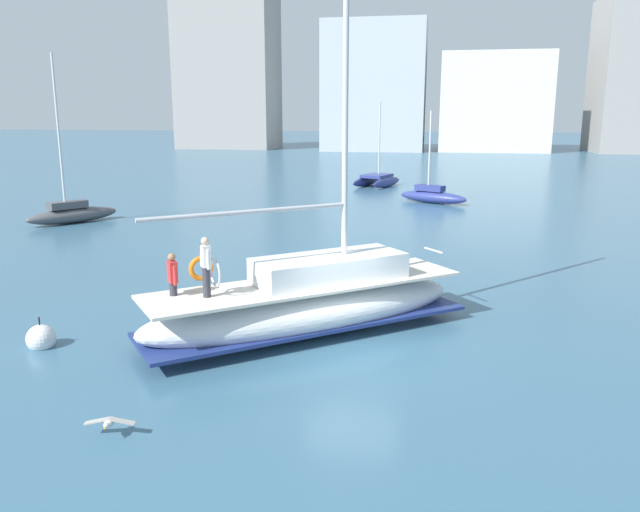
# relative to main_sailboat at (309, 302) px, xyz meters

# --- Properties ---
(ground_plane) EXTENTS (400.00, 400.00, 0.00)m
(ground_plane) POSITION_rel_main_sailboat_xyz_m (1.39, -0.91, -0.91)
(ground_plane) COLOR #38607A
(main_sailboat) EXTENTS (8.97, 7.90, 12.53)m
(main_sailboat) POSITION_rel_main_sailboat_xyz_m (0.00, 0.00, 0.00)
(main_sailboat) COLOR silver
(main_sailboat) RESTS_ON ground
(moored_sloop_near) EXTENTS (3.96, 5.50, 6.98)m
(moored_sloop_near) POSITION_rel_main_sailboat_xyz_m (-1.70, 36.73, -0.33)
(moored_sloop_near) COLOR navy
(moored_sloop_near) RESTS_ON ground
(moored_sloop_far) EXTENTS (5.03, 3.46, 6.25)m
(moored_sloop_far) POSITION_rel_main_sailboat_xyz_m (3.08, 27.40, -0.38)
(moored_sloop_far) COLOR navy
(moored_sloop_far) RESTS_ON ground
(moored_catamaran) EXTENTS (3.97, 5.06, 9.25)m
(moored_catamaran) POSITION_rel_main_sailboat_xyz_m (-16.89, 15.45, -0.31)
(moored_catamaran) COLOR #4C4C51
(moored_catamaran) RESTS_ON ground
(seagull) EXTENTS (0.99, 0.48, 0.17)m
(seagull) POSITION_rel_main_sailboat_xyz_m (-2.59, -6.46, -0.60)
(seagull) COLOR silver
(seagull) RESTS_ON ground
(mooring_buoy) EXTENTS (0.77, 0.77, 0.98)m
(mooring_buoy) POSITION_rel_main_sailboat_xyz_m (-6.81, -2.39, -0.67)
(mooring_buoy) COLOR silver
(mooring_buoy) RESTS_ON ground
(waterfront_buildings) EXTENTS (81.44, 17.54, 27.39)m
(waterfront_buildings) POSITION_rel_main_sailboat_xyz_m (-0.14, 91.91, 10.12)
(waterfront_buildings) COLOR gray
(waterfront_buildings) RESTS_ON ground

